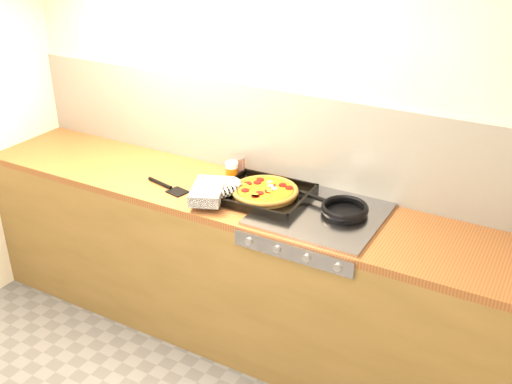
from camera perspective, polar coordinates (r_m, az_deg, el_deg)
The scene contains 9 objects.
room_shell at distance 3.26m, azimuth 1.12°, elevation 5.63°, with size 3.20×3.20×3.20m.
counter_run at distance 3.36m, azimuth -1.33°, elevation -7.16°, with size 3.20×0.62×0.90m.
stovetop at distance 2.95m, azimuth 6.13°, elevation -2.11°, with size 0.60×0.56×0.02m, color #9C9BA0.
pizza_on_tray at distance 3.07m, azimuth -0.60°, elevation 0.09°, with size 0.59×0.52×0.07m.
frying_pan at distance 2.95m, azimuth 8.36°, elevation -1.62°, with size 0.40×0.27×0.04m.
tomato_can at distance 3.31m, azimuth -1.79°, elevation 2.41°, with size 0.10×0.10×0.12m.
juice_glass at distance 3.25m, azimuth -2.32°, elevation 1.93°, with size 0.09×0.09×0.12m.
wooden_spoon at distance 3.24m, azimuth 0.46°, elevation 0.86°, with size 0.28×0.16×0.02m.
black_spatula at distance 3.24m, azimuth -8.46°, elevation 0.52°, with size 0.29×0.11×0.02m.
Camera 1 is at (1.44, -1.30, 2.30)m, focal length 42.00 mm.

